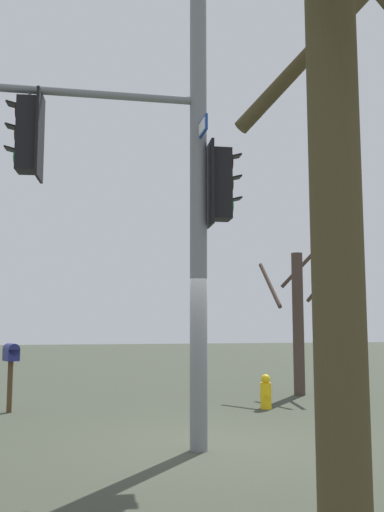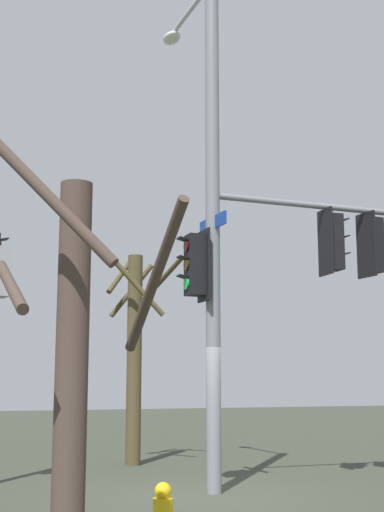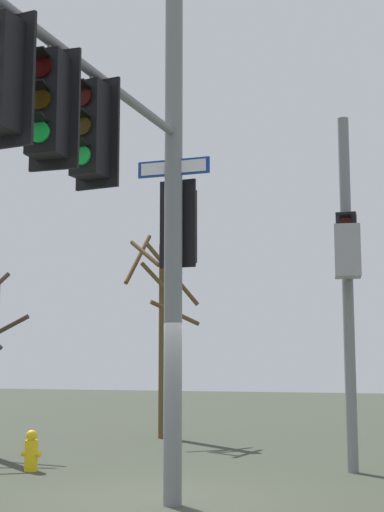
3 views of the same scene
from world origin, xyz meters
The scene contains 5 objects.
ground_plane centered at (0.00, 0.00, 0.00)m, with size 80.00×80.00×0.00m, color #363B2E.
main_signal_pole_assembly centered at (0.28, -1.47, 4.93)m, with size 3.17×5.98×9.83m.
secondary_pole_assembly centered at (2.20, 3.53, 3.68)m, with size 0.54×0.81×6.55m.
fire_hydrant centered at (-3.35, 2.01, 0.34)m, with size 0.38×0.24×0.73m.
bare_tree_across_street centered at (-3.27, 8.37, 2.84)m, with size 1.98×1.86×5.52m.
Camera 3 is at (3.97, -10.32, 1.94)m, focal length 53.10 mm.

